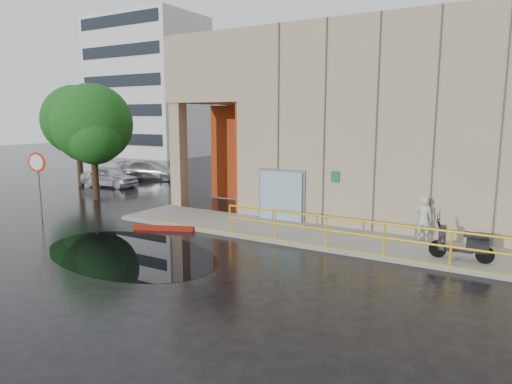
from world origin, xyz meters
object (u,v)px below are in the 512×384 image
(car_c, at_px, (151,170))
(car_a, at_px, (109,177))
(stop_sign, at_px, (38,171))
(red_curb, at_px, (163,228))
(scooter, at_px, (463,234))
(person, at_px, (424,219))
(tree_far, at_px, (77,123))
(car_b, at_px, (100,166))
(tree_near, at_px, (93,127))

(car_c, bearing_deg, car_a, 161.39)
(stop_sign, xyz_separation_m, red_curb, (5.82, 1.24, -2.00))
(stop_sign, bearing_deg, scooter, 15.83)
(person, height_order, tree_far, tree_far)
(person, bearing_deg, car_b, -19.69)
(stop_sign, height_order, car_a, stop_sign)
(scooter, xyz_separation_m, tree_near, (-18.06, 1.87, 2.89))
(car_b, bearing_deg, stop_sign, -115.01)
(scooter, distance_m, stop_sign, 16.56)
(scooter, relative_size, car_c, 0.41)
(car_a, bearing_deg, tree_near, -146.84)
(person, height_order, car_c, person)
(car_b, distance_m, car_c, 4.53)
(person, distance_m, tree_near, 16.90)
(scooter, height_order, red_curb, scooter)
(car_a, bearing_deg, car_b, 47.90)
(scooter, bearing_deg, car_a, 163.90)
(stop_sign, height_order, car_c, stop_sign)
(car_a, bearing_deg, person, -108.13)
(car_a, bearing_deg, tree_far, 109.27)
(person, distance_m, scooter, 2.14)
(stop_sign, distance_m, red_curb, 6.28)
(tree_near, bearing_deg, car_a, 130.28)
(scooter, relative_size, red_curb, 0.76)
(car_a, height_order, car_c, car_c)
(scooter, xyz_separation_m, car_c, (-21.12, 9.18, -0.31))
(car_c, bearing_deg, car_b, 77.99)
(tree_far, bearing_deg, person, -8.03)
(scooter, height_order, car_c, scooter)
(stop_sign, relative_size, red_curb, 1.21)
(car_a, bearing_deg, red_curb, -129.78)
(person, bearing_deg, red_curb, 14.46)
(scooter, bearing_deg, car_b, 159.78)
(stop_sign, bearing_deg, tree_near, 118.19)
(stop_sign, xyz_separation_m, car_b, (-9.30, 11.19, -1.36))
(person, relative_size, stop_sign, 0.53)
(stop_sign, bearing_deg, red_curb, 18.83)
(person, xyz_separation_m, car_a, (-19.66, 3.82, -0.29))
(tree_near, bearing_deg, tree_far, 149.55)
(scooter, height_order, tree_far, tree_far)
(tree_far, bearing_deg, tree_near, -30.45)
(scooter, height_order, car_a, scooter)
(stop_sign, xyz_separation_m, tree_near, (-1.74, 4.46, 1.75))
(stop_sign, height_order, tree_near, tree_near)
(stop_sign, relative_size, car_c, 0.66)
(red_curb, xyz_separation_m, car_b, (-15.12, 9.96, 0.64))
(stop_sign, bearing_deg, tree_far, 138.50)
(person, bearing_deg, tree_near, -4.47)
(person, height_order, scooter, person)
(stop_sign, bearing_deg, person, 22.55)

